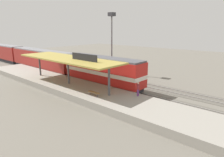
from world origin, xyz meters
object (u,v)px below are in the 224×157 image
Objects in this scene: freight_car at (98,65)px; passenger_carriage_front at (41,60)px; locomotive at (102,71)px; light_mast at (112,30)px; platform_bench at (94,92)px; person_waiting at (138,88)px; passenger_carriage_rear at (2,52)px.

passenger_carriage_front is at bearing 110.31° from freight_car.
passenger_carriage_front is 1.67× the size of freight_car.
light_mast is at bearing 32.44° from locomotive.
platform_bench is 7.48m from locomotive.
platform_bench is at bearing 131.18° from person_waiting.
passenger_carriage_rear is at bearing 90.00° from passenger_carriage_front.
freight_car is at bearing 169.14° from light_mast.
light_mast is (7.80, 4.96, 5.99)m from locomotive.
freight_car is (4.60, -33.23, -0.34)m from passenger_carriage_rear.
platform_bench is 18.07m from light_mast.
light_mast reaches higher than locomotive.
person_waiting reaches higher than platform_bench.
locomotive is at bearing -129.55° from freight_car.
person_waiting is (3.51, -4.01, 0.51)m from platform_bench.
locomotive reaches higher than passenger_carriage_rear.
freight_car is (10.60, 9.90, 0.63)m from platform_bench.
person_waiting is (-7.09, -13.92, -0.12)m from freight_car.
person_waiting is (-10.29, -13.30, -6.54)m from light_mast.
freight_car is at bearing 63.01° from person_waiting.
person_waiting is at bearing -95.40° from passenger_carriage_front.
person_waiting is at bearing -116.99° from freight_car.
platform_bench is at bearing -146.06° from light_mast.
passenger_carriage_rear is 1.71× the size of light_mast.
locomotive is at bearing -147.56° from light_mast.
freight_car reaches higher than platform_bench.
platform_bench is at bearing -97.92° from passenger_carriage_rear.
passenger_carriage_front reaches higher than freight_car.
locomotive is at bearing 35.83° from platform_bench.
passenger_carriage_rear is at bearing 102.98° from light_mast.
freight_car is at bearing -82.12° from passenger_carriage_rear.
freight_car is at bearing -69.69° from passenger_carriage_front.
light_mast is 18.05m from person_waiting.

